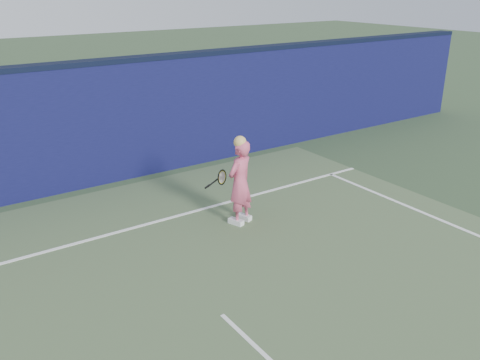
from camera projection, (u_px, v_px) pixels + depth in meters
ground at (269, 360)px, 5.83m from camera, size 80.00×80.00×0.00m
backstop_wall at (78, 129)px, 10.38m from camera, size 24.00×0.40×2.50m
wall_cap at (70, 64)px, 9.91m from camera, size 24.00×0.42×0.10m
player at (240, 182)px, 8.89m from camera, size 0.65×0.53×1.62m
racket at (221, 178)px, 9.12m from camera, size 0.53×0.17×0.29m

